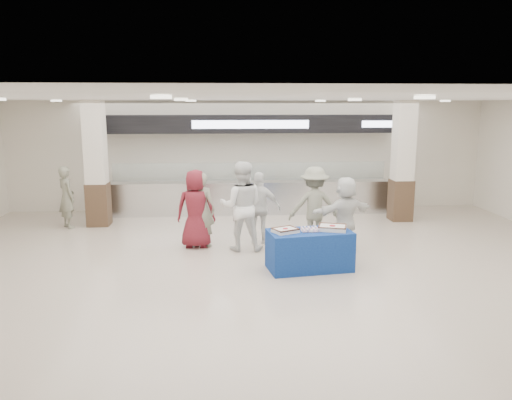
{
  "coord_description": "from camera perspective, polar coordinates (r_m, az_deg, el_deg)",
  "views": [
    {
      "loc": [
        -0.86,
        -8.69,
        3.09
      ],
      "look_at": [
        -0.11,
        1.6,
        1.11
      ],
      "focal_mm": 35.0,
      "sensor_mm": 36.0,
      "label": 1
    }
  ],
  "objects": [
    {
      "name": "column_right",
      "position": [
        13.87,
        16.4,
        3.98
      ],
      "size": [
        0.55,
        0.55,
        3.2
      ],
      "color": "#3C291B",
      "rests_on": "ground"
    },
    {
      "name": "civilian_maroon",
      "position": [
        10.91,
        -6.89,
        -0.99
      ],
      "size": [
        0.87,
        0.59,
        1.72
      ],
      "primitive_type": "imported",
      "rotation": [
        0.0,
        0.0,
        3.1
      ],
      "color": "maroon",
      "rests_on": "ground"
    },
    {
      "name": "chef_tall",
      "position": [
        10.61,
        -1.67,
        -0.71
      ],
      "size": [
        0.99,
        0.8,
        1.92
      ],
      "primitive_type": "imported",
      "rotation": [
        0.0,
        0.0,
        3.06
      ],
      "color": "white",
      "rests_on": "ground"
    },
    {
      "name": "chef_short",
      "position": [
        11.17,
        0.4,
        -0.91
      ],
      "size": [
        1.02,
        0.61,
        1.62
      ],
      "primitive_type": "imported",
      "rotation": [
        0.0,
        0.0,
        2.89
      ],
      "color": "white",
      "rests_on": "ground"
    },
    {
      "name": "civilian_white",
      "position": [
        10.83,
        10.16,
        -1.52
      ],
      "size": [
        1.54,
        1.01,
        1.59
      ],
      "primitive_type": "imported",
      "rotation": [
        0.0,
        0.0,
        3.54
      ],
      "color": "white",
      "rests_on": "ground"
    },
    {
      "name": "cupcake_tray",
      "position": [
        9.44,
        6.19,
        -3.37
      ],
      "size": [
        0.35,
        0.26,
        0.06
      ],
      "color": "#A8A8AD",
      "rests_on": "display_table"
    },
    {
      "name": "soldier_a",
      "position": [
        10.96,
        -6.25,
        -1.1
      ],
      "size": [
        0.7,
        0.58,
        1.66
      ],
      "primitive_type": "imported",
      "rotation": [
        0.0,
        0.0,
        2.79
      ],
      "color": "slate",
      "rests_on": "ground"
    },
    {
      "name": "serving_line",
      "position": [
        14.25,
        -0.67,
        3.08
      ],
      "size": [
        8.7,
        0.85,
        2.8
      ],
      "color": "silver",
      "rests_on": "ground"
    },
    {
      "name": "ground",
      "position": [
        9.26,
        1.4,
        -8.61
      ],
      "size": [
        14.0,
        14.0,
        0.0
      ],
      "primitive_type": "plane",
      "color": "beige",
      "rests_on": "ground"
    },
    {
      "name": "soldier_bg",
      "position": [
        13.45,
        -20.82,
        0.31
      ],
      "size": [
        0.66,
        0.68,
        1.58
      ],
      "primitive_type": "imported",
      "rotation": [
        0.0,
        0.0,
        2.26
      ],
      "color": "slate",
      "rests_on": "ground"
    },
    {
      "name": "column_left",
      "position": [
        13.36,
        -17.79,
        3.65
      ],
      "size": [
        0.55,
        0.55,
        3.2
      ],
      "color": "#3C291B",
      "rests_on": "ground"
    },
    {
      "name": "sheet_cake_right",
      "position": [
        9.55,
        8.73,
        -3.11
      ],
      "size": [
        0.6,
        0.53,
        0.1
      ],
      "color": "silver",
      "rests_on": "display_table"
    },
    {
      "name": "soldier_b",
      "position": [
        11.11,
        6.66,
        -0.7
      ],
      "size": [
        1.13,
        0.65,
        1.75
      ],
      "primitive_type": "imported",
      "rotation": [
        0.0,
        0.0,
        3.14
      ],
      "color": "slate",
      "rests_on": "ground"
    },
    {
      "name": "sheet_cake_left",
      "position": [
        9.29,
        3.37,
        -3.43
      ],
      "size": [
        0.54,
        0.49,
        0.09
      ],
      "color": "silver",
      "rests_on": "display_table"
    },
    {
      "name": "display_table",
      "position": [
        9.54,
        6.13,
        -5.72
      ],
      "size": [
        1.64,
        0.99,
        0.75
      ],
      "primitive_type": "cube",
      "rotation": [
        0.0,
        0.0,
        0.14
      ],
      "color": "navy",
      "rests_on": "ground"
    }
  ]
}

